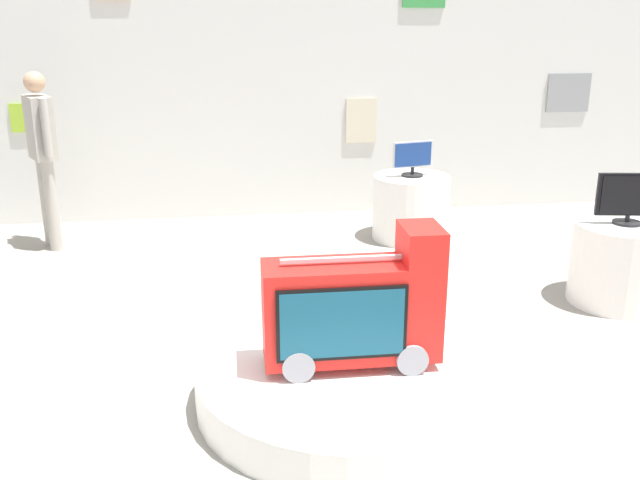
# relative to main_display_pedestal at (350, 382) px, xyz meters

# --- Properties ---
(ground_plane) EXTENTS (30.00, 30.00, 0.00)m
(ground_plane) POSITION_rel_main_display_pedestal_xyz_m (-0.24, -0.34, -0.12)
(ground_plane) COLOR #9E998E
(back_wall_display) EXTENTS (10.32, 0.13, 3.11)m
(back_wall_display) POSITION_rel_main_display_pedestal_xyz_m (-0.25, 4.29, 1.43)
(back_wall_display) COLOR silver
(back_wall_display) RESTS_ON ground
(main_display_pedestal) EXTENTS (1.88, 1.88, 0.25)m
(main_display_pedestal) POSITION_rel_main_display_pedestal_xyz_m (0.00, 0.00, 0.00)
(main_display_pedestal) COLOR white
(main_display_pedestal) RESTS_ON ground
(novelty_firetruck_tv) EXTENTS (1.05, 0.41, 0.85)m
(novelty_firetruck_tv) POSITION_rel_main_display_pedestal_xyz_m (0.02, -0.01, 0.47)
(novelty_firetruck_tv) COLOR gray
(novelty_firetruck_tv) RESTS_ON main_display_pedestal
(display_pedestal_left_rear) EXTENTS (0.80, 0.80, 0.67)m
(display_pedestal_left_rear) POSITION_rel_main_display_pedestal_xyz_m (1.22, 3.13, 0.21)
(display_pedestal_left_rear) COLOR white
(display_pedestal_left_rear) RESTS_ON ground
(tv_on_left_rear) EXTENTS (0.44, 0.22, 0.36)m
(tv_on_left_rear) POSITION_rel_main_display_pedestal_xyz_m (1.22, 3.12, 0.74)
(tv_on_left_rear) COLOR black
(tv_on_left_rear) RESTS_ON display_pedestal_left_rear
(display_pedestal_center_rear) EXTENTS (0.80, 0.80, 0.67)m
(display_pedestal_center_rear) POSITION_rel_main_display_pedestal_xyz_m (2.46, 1.21, 0.21)
(display_pedestal_center_rear) COLOR white
(display_pedestal_center_rear) RESTS_ON ground
(tv_on_center_rear) EXTENTS (0.53, 0.22, 0.41)m
(tv_on_center_rear) POSITION_rel_main_display_pedestal_xyz_m (2.46, 1.21, 0.76)
(tv_on_center_rear) COLOR black
(tv_on_center_rear) RESTS_ON display_pedestal_center_rear
(shopper_browsing_rear) EXTENTS (0.35, 0.51, 1.75)m
(shopper_browsing_rear) POSITION_rel_main_display_pedestal_xyz_m (-2.44, 3.34, 0.91)
(shopper_browsing_rear) COLOR #B2ADA3
(shopper_browsing_rear) RESTS_ON ground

